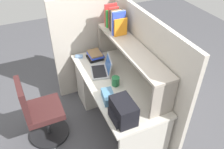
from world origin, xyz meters
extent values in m
plane|color=#4C4C51|center=(0.00, 0.00, 0.00)|extent=(8.00, 8.00, 0.00)
cube|color=beige|center=(0.00, 0.00, 0.71)|extent=(1.60, 0.70, 0.03)
cube|color=beige|center=(-0.55, 0.00, 0.35)|extent=(0.40, 0.64, 0.70)
cube|color=beige|center=(0.78, 0.00, 0.35)|extent=(0.03, 0.64, 0.70)
cube|color=#BCB5A8|center=(0.00, 0.38, 0.78)|extent=(1.84, 0.05, 1.55)
cube|color=#BCB5A8|center=(-0.85, -0.05, 0.78)|extent=(0.05, 1.06, 1.55)
cube|color=gray|center=(-0.70, 0.20, 0.94)|extent=(0.03, 0.28, 0.42)
cube|color=gray|center=(0.70, 0.20, 0.94)|extent=(0.03, 0.28, 0.42)
cube|color=#AAA093|center=(0.00, 0.20, 1.17)|extent=(1.44, 0.28, 0.03)
cube|color=red|center=(-0.61, 0.20, 1.33)|extent=(0.02, 0.17, 0.30)
cube|color=green|center=(-0.58, 0.20, 1.30)|extent=(0.03, 0.16, 0.23)
cube|color=red|center=(-0.53, 0.21, 1.32)|extent=(0.03, 0.13, 0.28)
cube|color=green|center=(-0.50, 0.21, 1.31)|extent=(0.02, 0.13, 0.26)
cube|color=black|center=(-0.46, 0.21, 1.32)|extent=(0.04, 0.16, 0.27)
cube|color=olive|center=(-0.42, 0.19, 1.32)|extent=(0.03, 0.14, 0.29)
cube|color=white|center=(-0.39, 0.21, 1.32)|extent=(0.03, 0.18, 0.28)
cube|color=blue|center=(-0.34, 0.19, 1.33)|extent=(0.04, 0.17, 0.30)
cube|color=orange|center=(-0.30, 0.20, 1.29)|extent=(0.02, 0.17, 0.22)
cube|color=#B7BABF|center=(-0.25, -0.11, 0.74)|extent=(0.35, 0.29, 0.02)
cube|color=black|center=(-0.25, -0.12, 0.75)|extent=(0.31, 0.23, 0.00)
cube|color=#B7BABF|center=(-0.22, 0.00, 0.85)|extent=(0.31, 0.12, 0.20)
cube|color=#3F72CC|center=(-0.22, -0.01, 0.85)|extent=(0.27, 0.10, 0.16)
cube|color=black|center=(0.60, -0.19, 0.85)|extent=(0.30, 0.20, 0.24)
cube|color=black|center=(0.60, -0.29, 0.80)|extent=(0.22, 0.04, 0.11)
cube|color=#7299C6|center=(-0.70, -0.25, 0.75)|extent=(0.10, 0.12, 0.03)
cylinder|color=white|center=(0.36, -0.10, 0.78)|extent=(0.08, 0.08, 0.09)
cube|color=teal|center=(0.27, -0.22, 0.78)|extent=(0.24, 0.15, 0.10)
cylinder|color=#26723F|center=(0.06, -0.03, 0.79)|extent=(0.10, 0.10, 0.11)
cube|color=black|center=(-0.58, -0.06, 0.74)|extent=(0.19, 0.20, 0.03)
cube|color=orange|center=(-0.59, -0.06, 0.77)|extent=(0.18, 0.15, 0.02)
cube|color=blue|center=(-0.58, -0.05, 0.79)|extent=(0.22, 0.19, 0.03)
cube|color=olive|center=(-0.59, -0.05, 0.82)|extent=(0.22, 0.17, 0.02)
cylinder|color=black|center=(-0.15, -0.91, 0.02)|extent=(0.52, 0.52, 0.04)
cylinder|color=#262628|center=(-0.15, -0.91, 0.24)|extent=(0.05, 0.05, 0.41)
cube|color=#3F1E1E|center=(-0.15, -0.91, 0.45)|extent=(0.44, 0.44, 0.08)
cube|color=#3F1E1E|center=(-0.14, -1.11, 0.71)|extent=(0.40, 0.08, 0.44)
camera|label=1|loc=(2.04, -0.95, 2.56)|focal=37.28mm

